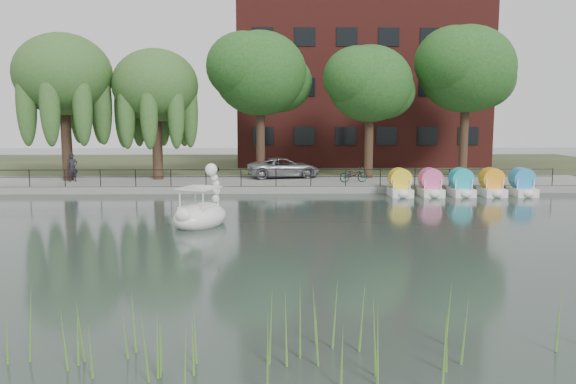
{
  "coord_description": "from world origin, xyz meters",
  "views": [
    {
      "loc": [
        0.03,
        -18.67,
        4.35
      ],
      "look_at": [
        0.5,
        4.0,
        1.3
      ],
      "focal_mm": 35.0,
      "sensor_mm": 36.0,
      "label": 1
    }
  ],
  "objects_px": {
    "pedestrian": "(72,165)",
    "bicycle": "(353,174)",
    "minivan": "(284,166)",
    "swan_boat": "(201,212)"
  },
  "relations": [
    {
      "from": "pedestrian",
      "to": "bicycle",
      "type": "bearing_deg",
      "value": -35.18
    },
    {
      "from": "minivan",
      "to": "pedestrian",
      "type": "height_order",
      "value": "pedestrian"
    },
    {
      "from": "minivan",
      "to": "bicycle",
      "type": "xyz_separation_m",
      "value": [
        4.18,
        -2.58,
        -0.25
      ]
    },
    {
      "from": "minivan",
      "to": "swan_boat",
      "type": "bearing_deg",
      "value": 153.65
    },
    {
      "from": "minivan",
      "to": "swan_boat",
      "type": "distance_m",
      "value": 14.38
    },
    {
      "from": "bicycle",
      "to": "minivan",
      "type": "bearing_deg",
      "value": 46.3
    },
    {
      "from": "bicycle",
      "to": "pedestrian",
      "type": "height_order",
      "value": "pedestrian"
    },
    {
      "from": "bicycle",
      "to": "swan_boat",
      "type": "distance_m",
      "value": 13.73
    },
    {
      "from": "bicycle",
      "to": "pedestrian",
      "type": "distance_m",
      "value": 17.18
    },
    {
      "from": "minivan",
      "to": "pedestrian",
      "type": "bearing_deg",
      "value": 86.38
    }
  ]
}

